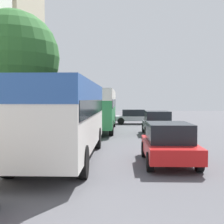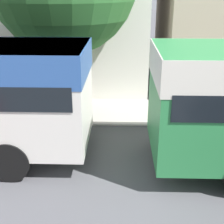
{
  "view_description": "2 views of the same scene",
  "coord_description": "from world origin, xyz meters",
  "px_view_note": "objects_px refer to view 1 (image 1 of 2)",
  "views": [
    {
      "loc": [
        0.31,
        -2.98,
        2.38
      ],
      "look_at": [
        -0.35,
        18.13,
        1.5
      ],
      "focal_mm": 50.0,
      "sensor_mm": 36.0,
      "label": 1
    },
    {
      "loc": [
        5.4,
        14.52,
        4.29
      ],
      "look_at": [
        -0.77,
        14.33,
        1.8
      ],
      "focal_mm": 50.0,
      "sensor_mm": 36.0,
      "label": 2
    }
  ],
  "objects_px": {
    "car_distant": "(157,122)",
    "pedestrian_near_curb": "(66,113)",
    "bus_lead": "(63,110)",
    "car_far_curb": "(133,116)",
    "bus_following": "(97,104)",
    "car_crossing": "(169,143)"
  },
  "relations": [
    {
      "from": "car_far_curb",
      "to": "car_distant",
      "type": "xyz_separation_m",
      "value": [
        1.28,
        -8.9,
        0.08
      ]
    },
    {
      "from": "car_crossing",
      "to": "car_far_curb",
      "type": "xyz_separation_m",
      "value": [
        -0.61,
        18.45,
        -0.05
      ]
    },
    {
      "from": "bus_following",
      "to": "pedestrian_near_curb",
      "type": "xyz_separation_m",
      "value": [
        -3.44,
        6.18,
        -0.89
      ]
    },
    {
      "from": "bus_lead",
      "to": "bus_following",
      "type": "relative_size",
      "value": 0.9
    },
    {
      "from": "pedestrian_near_curb",
      "to": "car_crossing",
      "type": "bearing_deg",
      "value": -68.77
    },
    {
      "from": "bus_lead",
      "to": "pedestrian_near_curb",
      "type": "xyz_separation_m",
      "value": [
        -3.03,
        17.51,
        -0.87
      ]
    },
    {
      "from": "bus_lead",
      "to": "pedestrian_near_curb",
      "type": "bearing_deg",
      "value": 99.81
    },
    {
      "from": "bus_lead",
      "to": "car_distant",
      "type": "bearing_deg",
      "value": 62.41
    },
    {
      "from": "car_far_curb",
      "to": "car_distant",
      "type": "bearing_deg",
      "value": 8.19
    },
    {
      "from": "bus_lead",
      "to": "pedestrian_near_curb",
      "type": "height_order",
      "value": "bus_lead"
    },
    {
      "from": "car_crossing",
      "to": "car_distant",
      "type": "relative_size",
      "value": 1.0
    },
    {
      "from": "bus_lead",
      "to": "car_far_curb",
      "type": "xyz_separation_m",
      "value": [
        3.39,
        17.85,
        -1.23
      ]
    },
    {
      "from": "bus_lead",
      "to": "pedestrian_near_curb",
      "type": "distance_m",
      "value": 17.79
    },
    {
      "from": "bus_lead",
      "to": "pedestrian_near_curb",
      "type": "relative_size",
      "value": 5.02
    },
    {
      "from": "bus_lead",
      "to": "car_crossing",
      "type": "relative_size",
      "value": 2.27
    },
    {
      "from": "car_distant",
      "to": "pedestrian_near_curb",
      "type": "relative_size",
      "value": 2.2
    },
    {
      "from": "car_crossing",
      "to": "bus_following",
      "type": "bearing_deg",
      "value": 106.78
    },
    {
      "from": "car_crossing",
      "to": "car_far_curb",
      "type": "distance_m",
      "value": 18.46
    },
    {
      "from": "car_far_curb",
      "to": "pedestrian_near_curb",
      "type": "height_order",
      "value": "pedestrian_near_curb"
    },
    {
      "from": "car_distant",
      "to": "pedestrian_near_curb",
      "type": "distance_m",
      "value": 11.52
    },
    {
      "from": "car_distant",
      "to": "pedestrian_near_curb",
      "type": "xyz_separation_m",
      "value": [
        -7.7,
        8.56,
        0.28
      ]
    },
    {
      "from": "car_distant",
      "to": "bus_following",
      "type": "bearing_deg",
      "value": -29.18
    }
  ]
}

